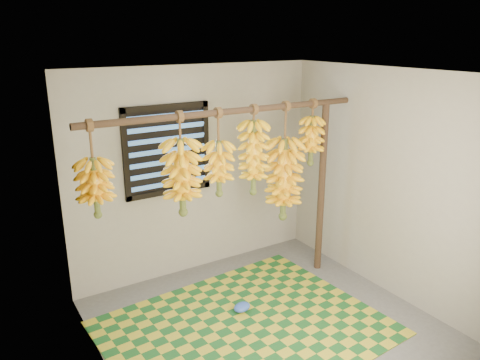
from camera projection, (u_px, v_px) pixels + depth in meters
floor at (270, 328)px, 4.51m from camera, size 3.00×3.00×0.01m
ceiling at (276, 73)px, 3.79m from camera, size 3.00×3.00×0.01m
wall_back at (196, 171)px, 5.36m from camera, size 3.00×0.01×2.40m
wall_left at (104, 252)px, 3.39m from camera, size 0.01×3.00×2.40m
wall_right at (389, 184)px, 4.91m from camera, size 0.01×3.00×2.40m
window at (168, 150)px, 5.07m from camera, size 1.00×0.04×1.00m
hanging_pole at (232, 111)px, 4.47m from camera, size 3.00×0.06×0.06m
support_post at (321, 189)px, 5.38m from camera, size 0.08×0.08×2.00m
woven_mat at (246, 328)px, 4.50m from camera, size 2.65×2.17×0.01m
plastic_bag at (242, 307)px, 4.76m from camera, size 0.22×0.19×0.08m
banana_bunch_a at (95, 188)px, 3.95m from camera, size 0.31×0.31×0.85m
banana_bunch_b at (182, 177)px, 4.37m from camera, size 0.36×0.36×0.99m
banana_bunch_c at (219, 168)px, 4.56m from camera, size 0.30×0.30×0.87m
banana_bunch_d at (253, 158)px, 4.75m from camera, size 0.30×0.30×0.93m
banana_bunch_e at (284, 179)px, 5.04m from camera, size 0.40×0.40×1.29m
banana_bunch_f at (311, 140)px, 5.11m from camera, size 0.27×0.27×0.73m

